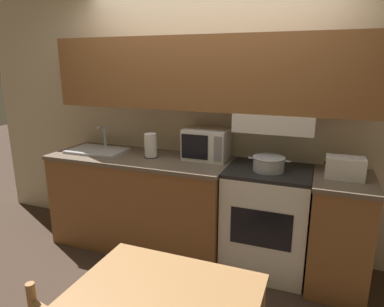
# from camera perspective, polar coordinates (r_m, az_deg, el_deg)

# --- Properties ---
(ground_plane) EXTENTS (16.00, 16.00, 0.00)m
(ground_plane) POSITION_cam_1_polar(r_m,az_deg,el_deg) (3.79, 2.52, -13.91)
(ground_plane) COLOR #3D2D23
(wall_back) EXTENTS (5.36, 0.38, 2.55)m
(wall_back) POSITION_cam_1_polar(r_m,az_deg,el_deg) (3.27, 2.74, 8.96)
(wall_back) COLOR beige
(wall_back) RESTS_ON ground_plane
(lower_counter_main) EXTENTS (1.78, 0.68, 0.94)m
(lower_counter_main) POSITION_cam_1_polar(r_m,az_deg,el_deg) (3.53, -8.46, -7.81)
(lower_counter_main) COLOR brown
(lower_counter_main) RESTS_ON ground_plane
(lower_counter_right_stub) EXTENTS (0.47, 0.68, 0.94)m
(lower_counter_right_stub) POSITION_cam_1_polar(r_m,az_deg,el_deg) (3.14, 23.27, -11.93)
(lower_counter_right_stub) COLOR brown
(lower_counter_right_stub) RESTS_ON ground_plane
(stove_range) EXTENTS (0.71, 0.61, 0.94)m
(stove_range) POSITION_cam_1_polar(r_m,az_deg,el_deg) (3.18, 12.28, -10.68)
(stove_range) COLOR white
(stove_range) RESTS_ON ground_plane
(cooking_pot) EXTENTS (0.35, 0.27, 0.12)m
(cooking_pot) POSITION_cam_1_polar(r_m,az_deg,el_deg) (2.95, 12.68, -1.59)
(cooking_pot) COLOR #B7BABF
(cooking_pot) RESTS_ON stove_range
(microwave) EXTENTS (0.41, 0.30, 0.29)m
(microwave) POSITION_cam_1_polar(r_m,az_deg,el_deg) (3.22, 2.44, 1.59)
(microwave) COLOR white
(microwave) RESTS_ON lower_counter_main
(toaster) EXTENTS (0.30, 0.18, 0.17)m
(toaster) POSITION_cam_1_polar(r_m,az_deg,el_deg) (2.94, 24.14, -2.15)
(toaster) COLOR white
(toaster) RESTS_ON lower_counter_right_stub
(sink_basin) EXTENTS (0.57, 0.38, 0.25)m
(sink_basin) POSITION_cam_1_polar(r_m,az_deg,el_deg) (3.64, -15.48, 0.55)
(sink_basin) COLOR #B7BABF
(sink_basin) RESTS_ON lower_counter_main
(paper_towel_roll) EXTENTS (0.14, 0.14, 0.23)m
(paper_towel_roll) POSITION_cam_1_polar(r_m,az_deg,el_deg) (3.30, -6.93, 1.32)
(paper_towel_roll) COLOR black
(paper_towel_roll) RESTS_ON lower_counter_main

